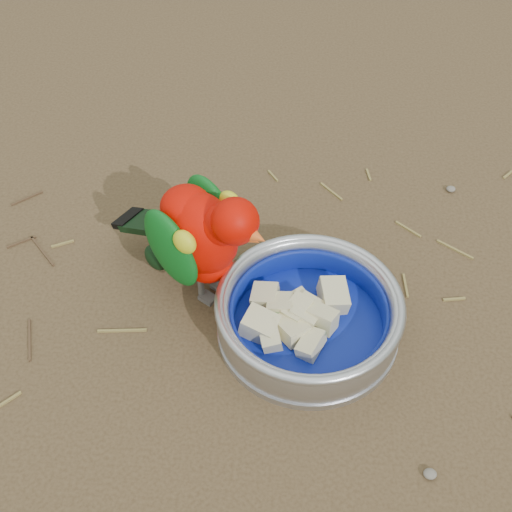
# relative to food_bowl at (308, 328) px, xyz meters

# --- Properties ---
(ground) EXTENTS (60.00, 60.00, 0.00)m
(ground) POSITION_rel_food_bowl_xyz_m (-0.02, -0.05, -0.01)
(ground) COLOR #4F3C26
(food_bowl) EXTENTS (0.23, 0.23, 0.02)m
(food_bowl) POSITION_rel_food_bowl_xyz_m (0.00, 0.00, 0.00)
(food_bowl) COLOR #B2B2BA
(food_bowl) RESTS_ON ground
(bowl_wall) EXTENTS (0.23, 0.23, 0.04)m
(bowl_wall) POSITION_rel_food_bowl_xyz_m (0.00, 0.00, 0.03)
(bowl_wall) COLOR #B2B2BA
(bowl_wall) RESTS_ON food_bowl
(fruit_wedges) EXTENTS (0.14, 0.14, 0.03)m
(fruit_wedges) POSITION_rel_food_bowl_xyz_m (0.00, 0.00, 0.02)
(fruit_wedges) COLOR beige
(fruit_wedges) RESTS_ON food_bowl
(lory_parrot) EXTENTS (0.24, 0.21, 0.18)m
(lory_parrot) POSITION_rel_food_bowl_xyz_m (-0.14, 0.06, 0.08)
(lory_parrot) COLOR #C70A00
(lory_parrot) RESTS_ON ground
(ground_debris) EXTENTS (0.90, 0.80, 0.01)m
(ground_debris) POSITION_rel_food_bowl_xyz_m (0.01, 0.00, -0.01)
(ground_debris) COLOR olive
(ground_debris) RESTS_ON ground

